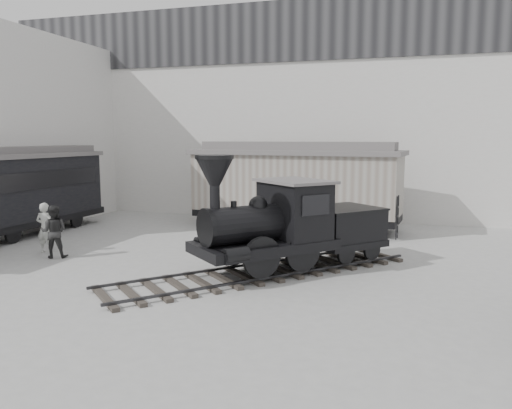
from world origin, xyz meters
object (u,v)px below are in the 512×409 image
(locomotive, at_px, (285,230))
(visitor_a, at_px, (45,228))
(visitor_b, at_px, (54,232))
(boxcar, at_px, (295,183))

(locomotive, relative_size, visitor_a, 4.81)
(visitor_b, bearing_deg, locomotive, 162.39)
(locomotive, relative_size, boxcar, 0.89)
(boxcar, xyz_separation_m, visitor_a, (-7.66, -7.62, -1.18))
(locomotive, height_order, boxcar, boxcar)
(visitor_a, bearing_deg, locomotive, 171.98)
(boxcar, distance_m, visitor_a, 10.87)
(locomotive, distance_m, visitor_b, 8.21)
(locomotive, relative_size, visitor_b, 4.84)
(boxcar, bearing_deg, visitor_b, -123.52)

